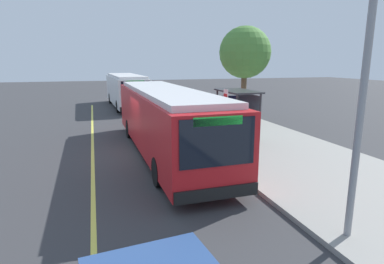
{
  "coord_description": "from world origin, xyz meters",
  "views": [
    {
      "loc": [
        14.34,
        -1.99,
        4.1
      ],
      "look_at": [
        2.05,
        1.76,
        1.3
      ],
      "focal_mm": 30.17,
      "sensor_mm": 36.0,
      "label": 1
    }
  ],
  "objects": [
    {
      "name": "street_tree_near_shelter",
      "position": [
        -5.28,
        7.6,
        4.67
      ],
      "size": [
        3.35,
        3.35,
        6.22
      ],
      "color": "brown",
      "rests_on": "sidewalk_curb"
    },
    {
      "name": "utility_pole",
      "position": [
        8.85,
        3.48,
        3.35
      ],
      "size": [
        0.16,
        0.16,
        6.4
      ],
      "primitive_type": "cylinder",
      "color": "gray",
      "rests_on": "sidewalk_curb"
    },
    {
      "name": "ground_plane",
      "position": [
        0.0,
        0.0,
        0.0
      ],
      "size": [
        120.0,
        120.0,
        0.0
      ],
      "primitive_type": "plane",
      "color": "#38383A"
    },
    {
      "name": "transit_bus_second",
      "position": [
        -15.87,
        0.9,
        1.62
      ],
      "size": [
        10.62,
        3.01,
        2.95
      ],
      "color": "white",
      "rests_on": "ground_plane"
    },
    {
      "name": "transit_bus_main",
      "position": [
        0.41,
        1.01,
        1.62
      ],
      "size": [
        12.37,
        2.82,
        2.95
      ],
      "color": "red",
      "rests_on": "ground_plane"
    },
    {
      "name": "sidewalk_curb",
      "position": [
        0.0,
        6.0,
        0.07
      ],
      "size": [
        44.0,
        6.4,
        0.15
      ],
      "primitive_type": "cube",
      "color": "gray",
      "rests_on": "ground_plane"
    },
    {
      "name": "pedestrian_commuter",
      "position": [
        -1.44,
        4.65,
        1.12
      ],
      "size": [
        0.24,
        0.4,
        1.69
      ],
      "color": "#282D47",
      "rests_on": "sidewalk_curb"
    },
    {
      "name": "route_sign_post",
      "position": [
        1.23,
        3.57,
        1.96
      ],
      "size": [
        0.44,
        0.08,
        2.8
      ],
      "color": "#333338",
      "rests_on": "sidewalk_curb"
    },
    {
      "name": "lane_stripe_center",
      "position": [
        0.0,
        -2.2,
        0.0
      ],
      "size": [
        36.0,
        0.14,
        0.01
      ],
      "primitive_type": "cube",
      "color": "#E0D64C",
      "rests_on": "ground_plane"
    },
    {
      "name": "waiting_bench",
      "position": [
        -1.39,
        5.32,
        0.63
      ],
      "size": [
        1.6,
        0.48,
        0.95
      ],
      "color": "brown",
      "rests_on": "sidewalk_curb"
    },
    {
      "name": "bus_shelter",
      "position": [
        -1.46,
        5.47,
        1.92
      ],
      "size": [
        2.9,
        1.6,
        2.48
      ],
      "color": "#333338",
      "rests_on": "sidewalk_curb"
    }
  ]
}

